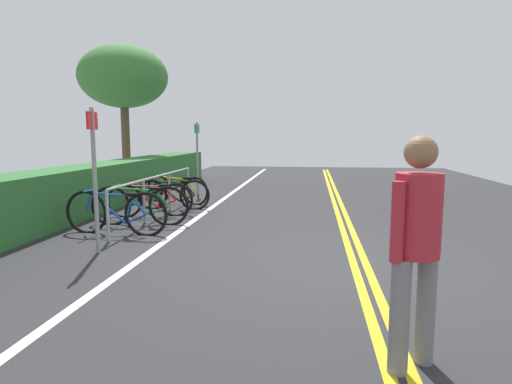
# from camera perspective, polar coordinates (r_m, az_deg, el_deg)

# --- Properties ---
(ground_plane) EXTENTS (34.21, 11.88, 0.05)m
(ground_plane) POSITION_cam_1_polar(r_m,az_deg,el_deg) (5.90, 13.52, -9.37)
(ground_plane) COLOR #2B2B2D
(centre_line_yellow_inner) EXTENTS (30.79, 0.10, 0.00)m
(centre_line_yellow_inner) POSITION_cam_1_polar(r_m,az_deg,el_deg) (5.90, 14.31, -9.12)
(centre_line_yellow_inner) COLOR gold
(centre_line_yellow_inner) RESTS_ON ground_plane
(centre_line_yellow_outer) EXTENTS (30.79, 0.10, 0.00)m
(centre_line_yellow_outer) POSITION_cam_1_polar(r_m,az_deg,el_deg) (5.88, 12.74, -9.12)
(centre_line_yellow_outer) COLOR gold
(centre_line_yellow_outer) RESTS_ON ground_plane
(bike_lane_stripe_white) EXTENTS (30.79, 0.12, 0.00)m
(bike_lane_stripe_white) POSITION_cam_1_polar(r_m,az_deg,el_deg) (6.29, -14.37, -8.08)
(bike_lane_stripe_white) COLOR white
(bike_lane_stripe_white) RESTS_ON ground_plane
(bike_rack) EXTENTS (4.47, 0.05, 0.85)m
(bike_rack) POSITION_cam_1_polar(r_m,az_deg,el_deg) (9.11, -12.91, 0.76)
(bike_rack) COLOR #9EA0A5
(bike_rack) RESTS_ON ground_plane
(bicycle_0) EXTENTS (0.46, 1.86, 0.79)m
(bicycle_0) POSITION_cam_1_polar(r_m,az_deg,el_deg) (7.65, -18.05, -2.62)
(bicycle_0) COLOR black
(bicycle_0) RESTS_ON ground_plane
(bicycle_1) EXTENTS (0.46, 1.84, 0.78)m
(bicycle_1) POSITION_cam_1_polar(r_m,az_deg,el_deg) (8.31, -15.11, -1.74)
(bicycle_1) COLOR black
(bicycle_1) RESTS_ON ground_plane
(bicycle_2) EXTENTS (0.60, 1.69, 0.73)m
(bicycle_2) POSITION_cam_1_polar(r_m,az_deg,el_deg) (9.12, -13.77, -1.03)
(bicycle_2) COLOR black
(bicycle_2) RESTS_ON ground_plane
(bicycle_3) EXTENTS (0.46, 1.68, 0.72)m
(bicycle_3) POSITION_cam_1_polar(r_m,az_deg,el_deg) (9.91, -10.88, -0.31)
(bicycle_3) COLOR black
(bicycle_3) RESTS_ON ground_plane
(bicycle_4) EXTENTS (0.65, 1.72, 0.72)m
(bicycle_4) POSITION_cam_1_polar(r_m,az_deg,el_deg) (10.76, -10.41, 0.33)
(bicycle_4) COLOR black
(bicycle_4) RESTS_ON ground_plane
(pedestrian) EXTENTS (0.34, 0.40, 1.67)m
(pedestrian) POSITION_cam_1_polar(r_m,az_deg,el_deg) (3.22, 20.47, -5.74)
(pedestrian) COLOR slate
(pedestrian) RESTS_ON ground_plane
(sign_post_near) EXTENTS (0.36, 0.08, 2.05)m
(sign_post_near) POSITION_cam_1_polar(r_m,az_deg,el_deg) (6.42, -20.62, 3.24)
(sign_post_near) COLOR gray
(sign_post_near) RESTS_ON ground_plane
(sign_post_far) EXTENTS (0.36, 0.06, 2.02)m
(sign_post_far) POSITION_cam_1_polar(r_m,az_deg,el_deg) (12.20, -7.78, 5.42)
(sign_post_far) COLOR gray
(sign_post_far) RESTS_ON ground_plane
(hedge_backdrop) EXTENTS (13.42, 0.99, 1.01)m
(hedge_backdrop) POSITION_cam_1_polar(r_m,az_deg,el_deg) (11.16, -18.48, 1.17)
(hedge_backdrop) COLOR #2D6B30
(hedge_backdrop) RESTS_ON ground_plane
(tree_mid) EXTENTS (2.91, 2.91, 4.61)m
(tree_mid) POSITION_cam_1_polar(r_m,az_deg,el_deg) (15.39, -17.15, 14.29)
(tree_mid) COLOR brown
(tree_mid) RESTS_ON ground_plane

